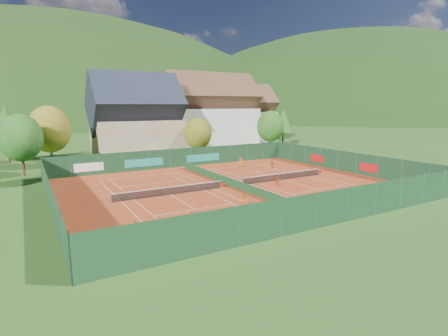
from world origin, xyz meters
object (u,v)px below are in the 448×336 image
hotel_block_a (211,116)px  player_right_far_a (241,162)px  chalet (136,122)px  player_right_far_b (272,164)px  ball_hopper (391,189)px  player_left_near (212,220)px  player_left_far (152,188)px  player_left_mid (244,201)px  hotel_block_b (243,117)px  player_right_near (277,182)px

hotel_block_a → player_right_far_a: size_ratio=13.89×
chalet → hotel_block_a: size_ratio=0.75×
chalet → player_right_far_b: size_ratio=11.73×
ball_hopper → player_left_near: 22.70m
chalet → player_left_far: 29.81m
ball_hopper → player_right_far_a: bearing=103.4°
player_left_mid → player_right_far_a: size_ratio=0.89×
chalet → hotel_block_b: (33.00, 14.00, -0.01)m
chalet → hotel_block_b: bearing=23.0°
chalet → player_right_far_a: chalet is taller
hotel_block_a → ball_hopper: (-2.15, -47.81, -6.83)m
hotel_block_b → ball_hopper: size_ratio=21.60×
ball_hopper → player_right_near: size_ratio=0.58×
chalet → player_right_near: chalet is taller
player_right_far_a → player_left_far: bearing=42.8°
ball_hopper → player_right_far_b: (-2.03, 19.26, 0.13)m
hotel_block_a → player_right_far_b: 29.63m
player_left_far → player_right_far_b: bearing=-150.0°
chalet → player_right_far_a: bearing=-58.8°
hotel_block_a → player_right_far_b: bearing=-98.3°
hotel_block_b → player_right_near: (-25.41, -46.93, -5.93)m
player_left_mid → player_right_far_a: (12.03, 19.39, 0.09)m
chalet → hotel_block_b: chalet is taller
player_left_far → player_left_mid: bearing=135.9°
chalet → player_right_far_b: (14.82, -22.56, -5.93)m
ball_hopper → player_left_mid: bearing=168.3°
player_left_near → player_right_near: bearing=12.7°
chalet → hotel_block_a: bearing=17.5°
player_right_far_b → hotel_block_b: bearing=-111.9°
ball_hopper → player_left_far: (-23.43, 13.37, 0.05)m
chalet → player_left_far: size_ratio=13.40×
player_left_near → player_left_mid: size_ratio=0.85×
player_right_far_a → player_right_far_b: player_right_far_a is taller
chalet → player_left_far: chalet is taller
player_left_far → player_right_near: size_ratio=0.88×
player_right_far_b → ball_hopper: bearing=100.5°
player_left_near → player_right_far_a: size_ratio=0.76×
chalet → player_left_far: (-6.58, -28.45, -6.02)m
hotel_block_a → player_left_far: 43.44m
player_left_far → chalet: bearing=-88.4°
hotel_block_a → player_right_far_a: 26.78m
player_left_near → ball_hopper: bearing=-20.5°
player_left_mid → player_right_far_b: (15.47, 15.64, 0.00)m
player_right_far_a → player_left_near: bearing=67.2°
chalet → player_left_near: size_ratio=13.78×
player_right_near → chalet: bearing=40.5°
hotel_block_a → player_left_mid: bearing=-114.0°
player_right_near → player_left_far: bearing=100.0°
chalet → player_right_far_b: chalet is taller
hotel_block_a → hotel_block_b: (14.00, 8.00, -0.76)m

